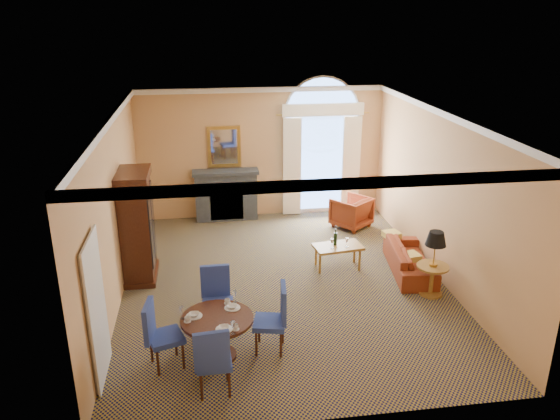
{
  "coord_description": "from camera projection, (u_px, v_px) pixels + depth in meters",
  "views": [
    {
      "loc": [
        -1.4,
        -9.21,
        4.93
      ],
      "look_at": [
        0.0,
        0.5,
        1.3
      ],
      "focal_mm": 35.0,
      "sensor_mm": 36.0,
      "label": 1
    }
  ],
  "objects": [
    {
      "name": "ground",
      "position": [
        284.0,
        282.0,
        10.45
      ],
      "size": [
        7.5,
        7.5,
        0.0
      ],
      "primitive_type": "plane",
      "color": "#13143E",
      "rests_on": "ground"
    },
    {
      "name": "armchair",
      "position": [
        351.0,
        212.0,
        13.02
      ],
      "size": [
        1.12,
        1.12,
        0.73
      ],
      "primitive_type": "imported",
      "rotation": [
        0.0,
        0.0,
        3.81
      ],
      "color": "maroon",
      "rests_on": "ground"
    },
    {
      "name": "coffee_table",
      "position": [
        338.0,
        247.0,
        10.9
      ],
      "size": [
        1.02,
        0.66,
        0.83
      ],
      "rotation": [
        0.0,
        0.0,
        0.14
      ],
      "color": "#A67532",
      "rests_on": "ground"
    },
    {
      "name": "dining_chair_east",
      "position": [
        276.0,
        314.0,
        8.22
      ],
      "size": [
        0.56,
        0.56,
        1.06
      ],
      "rotation": [
        0.0,
        0.0,
        1.35
      ],
      "color": "navy",
      "rests_on": "ground"
    },
    {
      "name": "dining_table",
      "position": [
        217.0,
        328.0,
        8.05
      ],
      "size": [
        1.08,
        1.08,
        0.88
      ],
      "color": "black",
      "rests_on": "ground"
    },
    {
      "name": "dining_chair_west",
      "position": [
        158.0,
        331.0,
        7.8
      ],
      "size": [
        0.6,
        0.6,
        1.06
      ],
      "rotation": [
        0.0,
        0.0,
        -1.25
      ],
      "color": "navy",
      "rests_on": "ground"
    },
    {
      "name": "dining_chair_south",
      "position": [
        213.0,
        357.0,
        7.2
      ],
      "size": [
        0.5,
        0.52,
        1.06
      ],
      "rotation": [
        0.0,
        0.0,
        0.02
      ],
      "color": "navy",
      "rests_on": "ground"
    },
    {
      "name": "sofa",
      "position": [
        410.0,
        259.0,
        10.8
      ],
      "size": [
        0.96,
        1.93,
        0.54
      ],
      "primitive_type": "imported",
      "rotation": [
        0.0,
        0.0,
        1.44
      ],
      "color": "maroon",
      "rests_on": "ground"
    },
    {
      "name": "room_envelope",
      "position": [
        277.0,
        146.0,
        10.2
      ],
      "size": [
        6.04,
        7.52,
        3.45
      ],
      "color": "tan",
      "rests_on": "ground"
    },
    {
      "name": "armoire",
      "position": [
        137.0,
        228.0,
        10.34
      ],
      "size": [
        0.61,
        1.09,
        2.14
      ],
      "color": "black",
      "rests_on": "ground"
    },
    {
      "name": "dining_chair_north",
      "position": [
        216.0,
        294.0,
        8.8
      ],
      "size": [
        0.56,
        0.56,
        1.06
      ],
      "rotation": [
        0.0,
        0.0,
        2.92
      ],
      "color": "navy",
      "rests_on": "ground"
    },
    {
      "name": "side_table",
      "position": [
        434.0,
        255.0,
        9.76
      ],
      "size": [
        0.58,
        0.58,
        1.22
      ],
      "color": "#A67532",
      "rests_on": "ground"
    }
  ]
}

